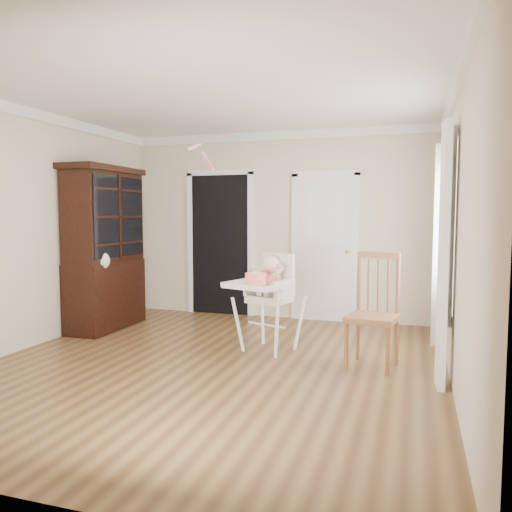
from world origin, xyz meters
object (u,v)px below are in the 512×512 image
(sippy_cup, at_px, (251,276))
(cake, at_px, (256,279))
(china_cabinet, at_px, (105,248))
(high_chair, at_px, (269,290))
(dining_chair, at_px, (373,314))

(sippy_cup, bearing_deg, cake, -60.35)
(sippy_cup, height_order, china_cabinet, china_cabinet)
(cake, bearing_deg, high_chair, 76.51)
(high_chair, relative_size, china_cabinet, 0.52)
(high_chair, distance_m, china_cabinet, 2.44)
(sippy_cup, bearing_deg, high_chair, 9.09)
(dining_chair, bearing_deg, china_cabinet, 179.14)
(cake, height_order, china_cabinet, china_cabinet)
(high_chair, xyz_separation_m, china_cabinet, (-2.38, 0.41, 0.39))
(sippy_cup, bearing_deg, dining_chair, -8.98)
(cake, bearing_deg, sippy_cup, 119.65)
(sippy_cup, distance_m, dining_chair, 1.40)
(china_cabinet, xyz_separation_m, dining_chair, (3.52, -0.66, -0.54))
(cake, distance_m, china_cabinet, 2.42)
(high_chair, distance_m, cake, 0.32)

